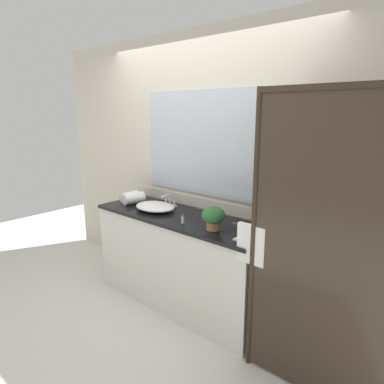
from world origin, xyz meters
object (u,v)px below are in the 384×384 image
(potted_plant, at_px, (213,217))
(rolled_towel_middle, at_px, (134,198))
(soap_dish, at_px, (241,239))
(rolled_towel_near_edge, at_px, (130,197))
(amenity_bottle_body_wash, at_px, (214,213))
(amenity_bottle_lotion, at_px, (183,219))
(sink_basin, at_px, (155,207))
(faucet, at_px, (169,202))

(potted_plant, relative_size, rolled_towel_middle, 0.90)
(potted_plant, relative_size, soap_dish, 1.97)
(soap_dish, distance_m, rolled_towel_near_edge, 1.55)
(soap_dish, bearing_deg, rolled_towel_near_edge, 173.04)
(rolled_towel_middle, bearing_deg, amenity_bottle_body_wash, 9.67)
(soap_dish, height_order, amenity_bottle_lotion, amenity_bottle_lotion)
(sink_basin, relative_size, amenity_bottle_lotion, 5.44)
(sink_basin, xyz_separation_m, rolled_towel_near_edge, (-0.45, 0.05, 0.02))
(soap_dish, xyz_separation_m, rolled_towel_near_edge, (-1.54, 0.19, 0.04))
(amenity_bottle_lotion, bearing_deg, potted_plant, 8.70)
(faucet, relative_size, rolled_towel_middle, 0.78)
(amenity_bottle_body_wash, bearing_deg, rolled_towel_near_edge, -173.21)
(soap_dish, relative_size, rolled_towel_middle, 0.46)
(amenity_bottle_body_wash, distance_m, rolled_towel_near_edge, 1.05)
(faucet, xyz_separation_m, amenity_bottle_lotion, (0.48, -0.32, -0.01))
(amenity_bottle_body_wash, height_order, rolled_towel_near_edge, rolled_towel_near_edge)
(sink_basin, relative_size, potted_plant, 2.18)
(rolled_towel_middle, bearing_deg, soap_dish, -6.11)
(soap_dish, bearing_deg, amenity_bottle_lotion, 178.65)
(potted_plant, bearing_deg, amenity_bottle_lotion, -171.30)
(faucet, height_order, potted_plant, potted_plant)
(faucet, xyz_separation_m, amenity_bottle_body_wash, (0.59, -0.02, 0.01))
(sink_basin, xyz_separation_m, amenity_bottle_lotion, (0.48, -0.12, 0.00))
(amenity_bottle_lotion, bearing_deg, soap_dish, -1.35)
(faucet, xyz_separation_m, rolled_towel_near_edge, (-0.45, -0.15, 0.01))
(amenity_bottle_body_wash, bearing_deg, rolled_towel_middle, -170.33)
(potted_plant, distance_m, rolled_towel_near_edge, 1.24)
(amenity_bottle_lotion, relative_size, rolled_towel_near_edge, 0.38)
(amenity_bottle_lotion, bearing_deg, rolled_towel_middle, 170.44)
(soap_dish, relative_size, rolled_towel_near_edge, 0.48)
(sink_basin, height_order, amenity_bottle_lotion, amenity_bottle_lotion)
(rolled_towel_near_edge, bearing_deg, amenity_bottle_lotion, -10.53)
(faucet, bearing_deg, amenity_bottle_lotion, -33.58)
(sink_basin, height_order, amenity_bottle_body_wash, amenity_bottle_body_wash)
(sink_basin, xyz_separation_m, rolled_towel_middle, (-0.34, 0.02, 0.02))
(sink_basin, height_order, potted_plant, potted_plant)
(potted_plant, height_order, soap_dish, potted_plant)
(amenity_bottle_lotion, distance_m, rolled_towel_middle, 0.83)
(potted_plant, xyz_separation_m, rolled_towel_near_edge, (-1.23, 0.13, -0.06))
(amenity_bottle_lotion, height_order, rolled_towel_near_edge, rolled_towel_near_edge)
(rolled_towel_middle, bearing_deg, amenity_bottle_lotion, -9.56)
(faucet, bearing_deg, amenity_bottle_body_wash, -2.12)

